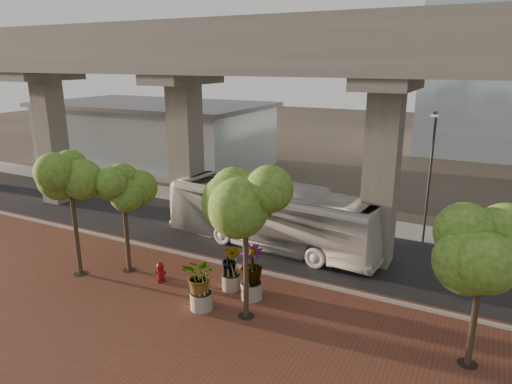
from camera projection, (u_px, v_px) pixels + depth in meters
The scene contains 18 objects.
ground at pixel (257, 255), 25.23m from camera, with size 160.00×160.00×0.00m, color #322C24.
brick_plaza at pixel (168, 326), 18.39m from camera, with size 70.00×13.00×0.06m, color brown.
asphalt_road at pixel (273, 242), 26.94m from camera, with size 90.00×8.00×0.04m, color black.
curb_strip at pixel (240, 267), 23.50m from camera, with size 70.00×0.25×0.16m, color #9B9A91.
far_sidewalk at pixel (306, 215), 31.64m from camera, with size 90.00×3.00×0.06m, color #9B9A91.
transit_viaduct at pixel (274, 119), 24.93m from camera, with size 72.00×5.60×12.40m.
station_pavilion at pixel (155, 133), 46.80m from camera, with size 23.00×13.00×6.30m.
transit_bus at pixel (272, 216), 25.94m from camera, with size 3.04×12.97×3.61m, color silver.
fire_hydrant at pixel (160, 272), 21.91m from camera, with size 0.51×0.46×1.02m.
planter_front at pixel (201, 278), 19.24m from camera, with size 2.13×2.13×2.35m.
planter_right at pixel (251, 267), 20.08m from camera, with size 2.37×2.37×2.53m.
planter_left at pixel (231, 262), 20.99m from camera, with size 2.02×2.02×2.22m.
street_tree_far_west at pixel (70, 179), 21.49m from camera, with size 3.21×3.21×6.38m.
street_tree_near_west at pixel (123, 185), 21.99m from camera, with size 3.02×3.02×5.91m.
street_tree_near_east at pixel (245, 201), 17.65m from camera, with size 3.64×3.64×6.71m.
street_tree_far_east at pixel (484, 254), 14.87m from camera, with size 3.76×3.76×5.94m.
streetlamp_west at pixel (187, 135), 33.86m from camera, with size 0.43×1.26×8.67m.
streetlamp_east at pixel (430, 169), 25.62m from camera, with size 0.38×1.11×7.67m.
Camera 1 is at (10.57, -20.75, 10.31)m, focal length 32.00 mm.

